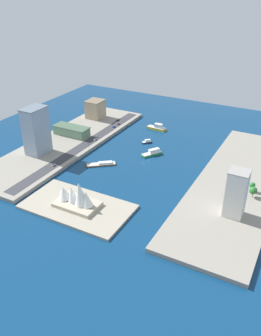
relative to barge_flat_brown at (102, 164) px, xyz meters
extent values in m
plane|color=navy|center=(-34.01, -25.27, -1.18)|extent=(440.00, 440.00, 0.00)
cube|color=gray|center=(-130.43, -25.27, 0.61)|extent=(70.00, 240.00, 3.56)
cube|color=gray|center=(62.41, -25.27, 0.61)|extent=(70.00, 240.00, 3.56)
cube|color=#A89E89|center=(-22.39, 72.93, -0.18)|extent=(89.70, 49.65, 2.00)
cube|color=#38383D|center=(38.87, -25.27, 2.46)|extent=(12.57, 228.00, 0.15)
cube|color=brown|center=(0.74, 0.58, -0.40)|extent=(28.01, 24.12, 1.54)
cone|color=brown|center=(12.83, 10.02, -0.40)|extent=(1.95, 1.95, 1.39)
cube|color=white|center=(-2.79, -2.18, 1.20)|extent=(13.74, 12.18, 1.65)
cube|color=beige|center=(0.74, 0.58, 0.42)|extent=(26.89, 23.15, 0.10)
cube|color=#1E284C|center=(-16.41, -70.17, -0.37)|extent=(11.07, 11.20, 1.62)
cone|color=#1E284C|center=(-12.18, -65.82, -0.37)|extent=(2.06, 2.06, 1.46)
cube|color=white|center=(-17.06, -70.83, 1.63)|extent=(6.45, 6.51, 2.36)
cube|color=beige|center=(-16.41, -70.17, 0.49)|extent=(10.63, 10.76, 0.10)
cube|color=#2D8C4C|center=(-34.57, -44.75, -0.05)|extent=(18.16, 22.78, 2.25)
cone|color=#2D8C4C|center=(-28.16, -34.78, -0.05)|extent=(2.79, 2.79, 2.02)
cube|color=white|center=(-36.14, -47.19, 3.08)|extent=(10.36, 12.50, 4.03)
cube|color=beige|center=(-34.57, -44.75, 1.12)|extent=(17.44, 21.87, 0.10)
cube|color=yellow|center=(-9.20, -112.37, 0.25)|extent=(24.03, 8.97, 2.85)
cone|color=yellow|center=(3.35, -113.12, 0.25)|extent=(2.71, 2.71, 2.56)
cube|color=white|center=(-11.96, -112.21, 4.19)|extent=(9.97, 5.82, 5.04)
cube|color=beige|center=(-9.20, -112.37, 1.72)|extent=(23.07, 8.62, 0.10)
cube|color=slate|center=(68.08, -41.55, 7.35)|extent=(41.67, 16.72, 9.93)
cube|color=#47624A|center=(68.08, -41.55, 12.72)|extent=(43.34, 17.39, 0.80)
cube|color=silver|center=(-138.74, 26.54, 21.46)|extent=(14.59, 14.61, 38.14)
cube|color=#9D9992|center=(-138.74, 26.54, 40.93)|extent=(15.18, 15.20, 0.80)
cube|color=#8C9EB2|center=(70.77, 12.71, 26.68)|extent=(17.12, 24.89, 48.58)
cube|color=slate|center=(70.77, 12.71, 51.37)|extent=(17.80, 25.88, 0.80)
cube|color=tan|center=(76.01, -104.71, 13.55)|extent=(19.52, 21.83, 22.32)
cube|color=#7C6B55|center=(76.01, -104.71, 25.11)|extent=(20.30, 22.70, 0.80)
cylinder|color=black|center=(37.11, -98.07, 2.86)|extent=(0.25, 0.64, 0.64)
cylinder|color=black|center=(35.58, -98.08, 2.86)|extent=(0.25, 0.64, 0.64)
cylinder|color=black|center=(37.10, -94.86, 2.86)|extent=(0.25, 0.64, 0.64)
cylinder|color=black|center=(35.56, -94.87, 2.86)|extent=(0.25, 0.64, 0.64)
cube|color=red|center=(36.34, -96.47, 3.11)|extent=(1.75, 4.59, 0.71)
cube|color=#262D38|center=(36.34, -96.24, 3.78)|extent=(1.54, 2.58, 0.62)
cylinder|color=black|center=(42.77, -105.45, 2.86)|extent=(0.28, 0.65, 0.64)
cylinder|color=black|center=(44.48, -105.37, 2.86)|extent=(0.28, 0.65, 0.64)
cylinder|color=black|center=(42.91, -108.64, 2.86)|extent=(0.28, 0.65, 0.64)
cylinder|color=black|center=(44.62, -108.57, 2.86)|extent=(0.28, 0.65, 0.64)
cube|color=black|center=(43.70, -107.01, 3.17)|extent=(2.11, 4.65, 0.82)
cube|color=#262D38|center=(43.71, -107.24, 3.90)|extent=(1.80, 2.63, 0.64)
cylinder|color=black|center=(37.29, -87.06, 2.86)|extent=(0.25, 0.64, 0.64)
cylinder|color=black|center=(35.50, -87.05, 2.86)|extent=(0.25, 0.64, 0.64)
cylinder|color=black|center=(37.31, -83.68, 2.86)|extent=(0.25, 0.64, 0.64)
cylinder|color=black|center=(35.51, -83.67, 2.86)|extent=(0.25, 0.64, 0.64)
cube|color=blue|center=(36.40, -85.36, 3.16)|extent=(2.02, 4.84, 0.81)
cube|color=#262D38|center=(36.41, -85.12, 3.83)|extent=(1.77, 2.71, 0.51)
cylinder|color=black|center=(36.63, -44.61, 2.86)|extent=(0.26, 0.64, 0.64)
cylinder|color=black|center=(34.88, -44.63, 2.86)|extent=(0.26, 0.64, 0.64)
cylinder|color=black|center=(36.58, -41.05, 2.86)|extent=(0.26, 0.64, 0.64)
cylinder|color=black|center=(34.84, -41.07, 2.86)|extent=(0.26, 0.64, 0.64)
cube|color=white|center=(35.73, -42.84, 3.14)|extent=(2.01, 5.11, 0.77)
cube|color=#262D38|center=(35.73, -42.59, 3.84)|extent=(1.74, 2.87, 0.63)
cylinder|color=black|center=(38.05, 28.43, 2.86)|extent=(0.25, 0.64, 0.64)
cylinder|color=black|center=(36.32, 28.43, 2.86)|extent=(0.25, 0.64, 0.64)
cylinder|color=black|center=(38.05, 31.43, 2.86)|extent=(0.25, 0.64, 0.64)
cylinder|color=black|center=(36.32, 31.43, 2.86)|extent=(0.25, 0.64, 0.64)
cube|color=#B7B7BC|center=(37.18, 29.93, 3.19)|extent=(1.93, 4.28, 0.86)
cube|color=#262D38|center=(37.18, 30.15, 3.85)|extent=(1.70, 2.40, 0.47)
cylinder|color=black|center=(31.55, -22.59, 5.14)|extent=(0.18, 0.18, 5.50)
cube|color=black|center=(31.55, -22.59, 8.39)|extent=(0.36, 0.36, 1.00)
sphere|color=red|center=(31.55, -22.59, 8.74)|extent=(0.24, 0.24, 0.24)
sphere|color=yellow|center=(31.55, -22.59, 8.39)|extent=(0.24, 0.24, 0.24)
sphere|color=green|center=(31.55, -22.59, 8.04)|extent=(0.24, 0.24, 0.24)
cube|color=#BCAD93|center=(-22.39, 72.93, 2.32)|extent=(36.28, 22.91, 3.00)
cone|color=white|center=(-32.14, 72.93, 10.47)|extent=(10.92, 9.26, 14.40)
cone|color=white|center=(-26.11, 72.93, 13.65)|extent=(13.92, 11.68, 20.90)
cone|color=white|center=(-18.00, 72.93, 10.33)|extent=(10.28, 8.83, 13.94)
cone|color=white|center=(-9.21, 72.93, 9.19)|extent=(12.56, 11.16, 12.20)
cylinder|color=brown|center=(-144.50, -14.89, 4.53)|extent=(0.50, 0.50, 4.29)
sphere|color=#2D7233|center=(-144.50, -14.89, 8.73)|extent=(5.12, 5.12, 5.12)
cylinder|color=brown|center=(-146.92, -6.25, 4.23)|extent=(0.50, 0.50, 3.68)
sphere|color=#2D7233|center=(-146.92, -6.25, 8.73)|extent=(6.64, 6.64, 6.64)
camera|label=1|loc=(-174.97, 263.83, 167.17)|focal=37.69mm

